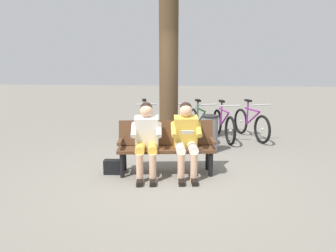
{
  "coord_description": "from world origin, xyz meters",
  "views": [
    {
      "loc": [
        -0.37,
        4.71,
        1.82
      ],
      "look_at": [
        0.09,
        -0.38,
        0.75
      ],
      "focal_mm": 32.23,
      "sensor_mm": 36.0,
      "label": 1
    }
  ],
  "objects_px": {
    "person_companion": "(147,136)",
    "litter_bin": "(210,134)",
    "bicycle_red": "(223,125)",
    "bicycle_blue": "(172,122)",
    "person_reading": "(186,136)",
    "tree_trunk": "(169,56)",
    "bench": "(166,143)",
    "bicycle_black": "(200,124)",
    "handbag": "(113,167)",
    "bicycle_silver": "(145,123)",
    "bicycle_purple": "(251,124)"
  },
  "relations": [
    {
      "from": "bench",
      "to": "bicycle_black",
      "type": "height_order",
      "value": "bicycle_black"
    },
    {
      "from": "person_reading",
      "to": "person_companion",
      "type": "relative_size",
      "value": 1.0
    },
    {
      "from": "person_companion",
      "to": "tree_trunk",
      "type": "distance_m",
      "value": 2.16
    },
    {
      "from": "bicycle_red",
      "to": "bicycle_blue",
      "type": "height_order",
      "value": "same"
    },
    {
      "from": "bench",
      "to": "tree_trunk",
      "type": "distance_m",
      "value": 2.1
    },
    {
      "from": "person_companion",
      "to": "litter_bin",
      "type": "bearing_deg",
      "value": -134.06
    },
    {
      "from": "bench",
      "to": "handbag",
      "type": "xyz_separation_m",
      "value": [
        0.88,
        0.19,
        -0.39
      ]
    },
    {
      "from": "bicycle_blue",
      "to": "litter_bin",
      "type": "bearing_deg",
      "value": 32.32
    },
    {
      "from": "litter_bin",
      "to": "bicycle_blue",
      "type": "distance_m",
      "value": 1.55
    },
    {
      "from": "handbag",
      "to": "bicycle_silver",
      "type": "relative_size",
      "value": 0.18
    },
    {
      "from": "bench",
      "to": "person_companion",
      "type": "distance_m",
      "value": 0.39
    },
    {
      "from": "person_companion",
      "to": "bicycle_black",
      "type": "xyz_separation_m",
      "value": [
        -0.9,
        -2.64,
        -0.3
      ]
    },
    {
      "from": "tree_trunk",
      "to": "handbag",
      "type": "bearing_deg",
      "value": 65.25
    },
    {
      "from": "handbag",
      "to": "bicycle_silver",
      "type": "bearing_deg",
      "value": -92.66
    },
    {
      "from": "bench",
      "to": "tree_trunk",
      "type": "height_order",
      "value": "tree_trunk"
    },
    {
      "from": "litter_bin",
      "to": "bicycle_red",
      "type": "relative_size",
      "value": 0.47
    },
    {
      "from": "bench",
      "to": "bicycle_blue",
      "type": "height_order",
      "value": "bicycle_blue"
    },
    {
      "from": "litter_bin",
      "to": "person_reading",
      "type": "bearing_deg",
      "value": 71.66
    },
    {
      "from": "bench",
      "to": "bicycle_black",
      "type": "bearing_deg",
      "value": -110.79
    },
    {
      "from": "bench",
      "to": "bicycle_black",
      "type": "relative_size",
      "value": 1.02
    },
    {
      "from": "bicycle_black",
      "to": "tree_trunk",
      "type": "bearing_deg",
      "value": -54.92
    },
    {
      "from": "person_companion",
      "to": "litter_bin",
      "type": "relative_size",
      "value": 1.55
    },
    {
      "from": "person_reading",
      "to": "person_companion",
      "type": "bearing_deg",
      "value": -0.05
    },
    {
      "from": "litter_bin",
      "to": "handbag",
      "type": "bearing_deg",
      "value": 40.65
    },
    {
      "from": "bicycle_black",
      "to": "bicycle_red",
      "type": "bearing_deg",
      "value": 60.13
    },
    {
      "from": "bench",
      "to": "bicycle_red",
      "type": "xyz_separation_m",
      "value": [
        -1.16,
        -2.32,
        -0.15
      ]
    },
    {
      "from": "person_companion",
      "to": "bench",
      "type": "bearing_deg",
      "value": -153.06
    },
    {
      "from": "litter_bin",
      "to": "bicycle_blue",
      "type": "bearing_deg",
      "value": -55.19
    },
    {
      "from": "bench",
      "to": "person_companion",
      "type": "bearing_deg",
      "value": 26.94
    },
    {
      "from": "bicycle_red",
      "to": "bench",
      "type": "bearing_deg",
      "value": -39.11
    },
    {
      "from": "person_companion",
      "to": "litter_bin",
      "type": "height_order",
      "value": "person_companion"
    },
    {
      "from": "tree_trunk",
      "to": "bench",
      "type": "bearing_deg",
      "value": 93.47
    },
    {
      "from": "bicycle_red",
      "to": "bicycle_blue",
      "type": "distance_m",
      "value": 1.27
    },
    {
      "from": "bench",
      "to": "person_reading",
      "type": "height_order",
      "value": "person_reading"
    },
    {
      "from": "tree_trunk",
      "to": "bicycle_black",
      "type": "bearing_deg",
      "value": -126.64
    },
    {
      "from": "litter_bin",
      "to": "bench",
      "type": "bearing_deg",
      "value": 57.56
    },
    {
      "from": "person_companion",
      "to": "handbag",
      "type": "xyz_separation_m",
      "value": [
        0.58,
        -0.01,
        -0.54
      ]
    },
    {
      "from": "person_reading",
      "to": "bicycle_black",
      "type": "xyz_separation_m",
      "value": [
        -0.26,
        -2.56,
        -0.31
      ]
    },
    {
      "from": "bicycle_red",
      "to": "bicycle_black",
      "type": "bearing_deg",
      "value": -114.17
    },
    {
      "from": "person_companion",
      "to": "bicycle_red",
      "type": "height_order",
      "value": "person_companion"
    },
    {
      "from": "bicycle_purple",
      "to": "bicycle_black",
      "type": "distance_m",
      "value": 1.25
    },
    {
      "from": "person_reading",
      "to": "tree_trunk",
      "type": "relative_size",
      "value": 0.31
    },
    {
      "from": "person_companion",
      "to": "bicycle_blue",
      "type": "distance_m",
      "value": 2.74
    },
    {
      "from": "handbag",
      "to": "bicycle_red",
      "type": "xyz_separation_m",
      "value": [
        -2.03,
        -2.51,
        0.24
      ]
    },
    {
      "from": "person_reading",
      "to": "bicycle_blue",
      "type": "relative_size",
      "value": 0.71
    },
    {
      "from": "person_companion",
      "to": "tree_trunk",
      "type": "height_order",
      "value": "tree_trunk"
    },
    {
      "from": "bicycle_red",
      "to": "bicycle_silver",
      "type": "distance_m",
      "value": 1.92
    },
    {
      "from": "person_reading",
      "to": "person_companion",
      "type": "distance_m",
      "value": 0.64
    },
    {
      "from": "handbag",
      "to": "bicycle_purple",
      "type": "bearing_deg",
      "value": -135.13
    },
    {
      "from": "handbag",
      "to": "bicycle_black",
      "type": "height_order",
      "value": "bicycle_black"
    }
  ]
}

